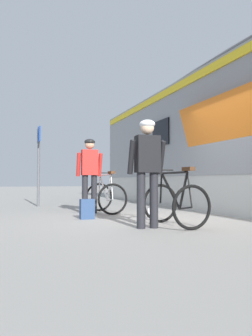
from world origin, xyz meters
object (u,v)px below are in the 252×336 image
object	(u,v)px
platform_sign_post	(39,152)
cyclist_far_in_red	(90,169)
bicycle_far_white	(106,196)
bicycle_near_black	(175,202)
cyclist_near_in_dark	(147,163)
water_bottle_near_the_bikes	(149,213)
backpack_on_platform	(87,209)

from	to	relation	value
platform_sign_post	cyclist_far_in_red	bearing A→B (deg)	-69.82
bicycle_far_white	platform_sign_post	xyz separation A→B (m)	(-1.32, 2.63, 1.22)
bicycle_near_black	bicycle_far_white	size ratio (longest dim) A/B	1.01
cyclist_near_in_dark	water_bottle_near_the_bikes	distance (m)	1.73
bicycle_near_black	cyclist_far_in_red	bearing A→B (deg)	107.16
cyclist_near_in_dark	bicycle_near_black	xyz separation A→B (m)	(0.54, 0.07, -0.65)
bicycle_near_black	platform_sign_post	xyz separation A→B (m)	(-1.77, 5.25, 1.22)
bicycle_near_black	cyclist_near_in_dark	bearing A→B (deg)	-172.93
bicycle_near_black	platform_sign_post	world-z (taller)	platform_sign_post
cyclist_far_in_red	platform_sign_post	size ratio (longest dim) A/B	0.73
platform_sign_post	cyclist_near_in_dark	bearing A→B (deg)	-76.96
cyclist_near_in_dark	backpack_on_platform	size ratio (longest dim) A/B	4.40
cyclist_far_in_red	water_bottle_near_the_bikes	world-z (taller)	cyclist_far_in_red
cyclist_near_in_dark	platform_sign_post	size ratio (longest dim) A/B	0.73
bicycle_near_black	backpack_on_platform	xyz separation A→B (m)	(-1.16, 1.53, -0.20)
bicycle_far_white	platform_sign_post	size ratio (longest dim) A/B	0.46
backpack_on_platform	cyclist_near_in_dark	bearing A→B (deg)	-68.50
cyclist_near_in_dark	cyclist_far_in_red	bearing A→B (deg)	95.98
bicycle_far_white	backpack_on_platform	distance (m)	1.31
cyclist_near_in_dark	platform_sign_post	bearing A→B (deg)	103.04
backpack_on_platform	water_bottle_near_the_bikes	size ratio (longest dim) A/B	1.77
cyclist_near_in_dark	bicycle_near_black	world-z (taller)	cyclist_near_in_dark
backpack_on_platform	platform_sign_post	bearing A→B (deg)	99.73
cyclist_near_in_dark	cyclist_far_in_red	distance (m)	2.77
platform_sign_post	bicycle_near_black	bearing A→B (deg)	-71.35
cyclist_far_in_red	water_bottle_near_the_bikes	xyz separation A→B (m)	(0.90, -1.43, -0.94)
cyclist_far_in_red	backpack_on_platform	world-z (taller)	cyclist_far_in_red
bicycle_near_black	platform_sign_post	size ratio (longest dim) A/B	0.46
cyclist_far_in_red	water_bottle_near_the_bikes	distance (m)	1.93
bicycle_near_black	platform_sign_post	bearing A→B (deg)	108.65
platform_sign_post	water_bottle_near_the_bikes	bearing A→B (deg)	-65.21
bicycle_far_white	water_bottle_near_the_bikes	size ratio (longest dim) A/B	4.85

